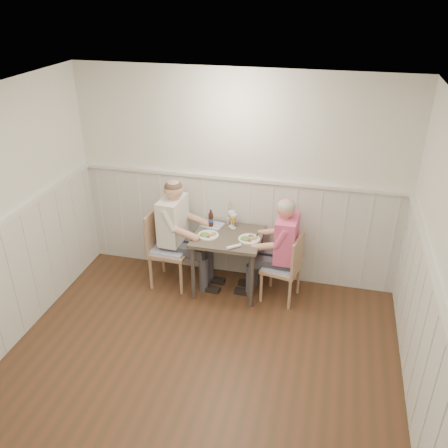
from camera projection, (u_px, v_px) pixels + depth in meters
name	position (u px, v px, depth m)	size (l,w,h in m)	color
ground_plane	(184.00, 401.00, 4.33)	(4.50, 4.50, 0.00)	#48301C
room_shell	(176.00, 260.00, 3.63)	(4.04, 4.54, 2.60)	white
wainscot	(203.00, 296.00, 4.61)	(4.00, 4.49, 1.34)	silver
dining_table	(228.00, 243.00, 5.63)	(0.80, 0.70, 0.75)	#483F31
chair_right	(286.00, 265.00, 5.52)	(0.48, 0.48, 0.86)	#A17E5A
chair_left	(166.00, 245.00, 5.81)	(0.48, 0.48, 0.98)	#A17E5A
man_in_pink	(282.00, 257.00, 5.53)	(0.61, 0.43, 1.31)	#3F3F47
diner_cream	(177.00, 240.00, 5.80)	(0.67, 0.46, 1.40)	#3F3F47
plate_man	(248.00, 238.00, 5.47)	(0.25, 0.25, 0.06)	white
plate_diner	(207.00, 235.00, 5.55)	(0.25, 0.25, 0.06)	white
beer_glass_a	(233.00, 219.00, 5.68)	(0.08, 0.08, 0.19)	silver
beer_glass_b	(231.00, 217.00, 5.71)	(0.08, 0.08, 0.21)	silver
beer_bottle	(211.00, 219.00, 5.74)	(0.06, 0.06, 0.22)	#32170F
rolled_napkin	(234.00, 247.00, 5.30)	(0.16, 0.15, 0.04)	white
grass_vase	(228.00, 212.00, 5.79)	(0.04, 0.04, 0.33)	silver
gingham_mat	(212.00, 225.00, 5.81)	(0.30, 0.26, 0.01)	#616FB3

